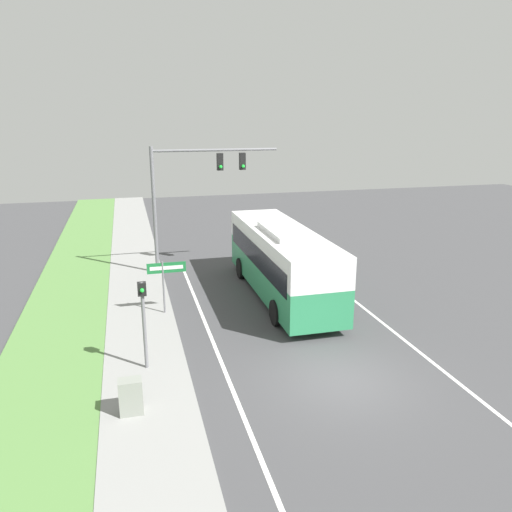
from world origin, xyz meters
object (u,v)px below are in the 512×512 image
at_px(utility_cabinet, 131,396).
at_px(bus, 282,258).
at_px(signal_gantry, 191,183).
at_px(pedestrian_signal, 143,312).
at_px(street_sign, 165,276).

bearing_deg(utility_cabinet, bus, 49.72).
distance_m(bus, signal_gantry, 6.79).
xyz_separation_m(pedestrian_signal, utility_cabinet, (-0.55, -2.65, -1.50)).
bearing_deg(signal_gantry, utility_cabinet, -105.27).
distance_m(bus, pedestrian_signal, 8.80).
bearing_deg(pedestrian_signal, street_sign, 77.15).
relative_size(bus, signal_gantry, 1.51).
height_order(bus, utility_cabinet, bus).
xyz_separation_m(signal_gantry, street_sign, (-2.02, -5.95, -3.14)).
relative_size(pedestrian_signal, utility_cabinet, 2.99).
bearing_deg(street_sign, signal_gantry, 71.30).
xyz_separation_m(bus, street_sign, (-5.51, -0.98, -0.12)).
bearing_deg(utility_cabinet, signal_gantry, 74.73).
distance_m(pedestrian_signal, utility_cabinet, 3.09).
xyz_separation_m(bus, utility_cabinet, (-7.16, -8.45, -1.25)).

